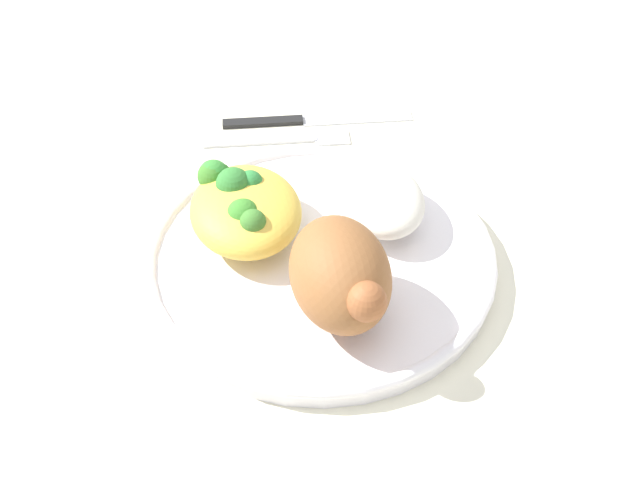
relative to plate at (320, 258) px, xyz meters
name	(u,v)px	position (x,y,z in m)	size (l,w,h in m)	color
ground_plane	(320,267)	(0.00, 0.00, -0.01)	(2.00, 2.00, 0.00)	#ECE6C8
plate	(320,258)	(0.00, 0.00, 0.00)	(0.28, 0.28, 0.02)	white
roasted_chicken	(337,276)	(0.07, 0.00, 0.05)	(0.11, 0.07, 0.07)	#915A31
rice_pile	(380,198)	(-0.03, 0.06, 0.03)	(0.10, 0.07, 0.04)	silver
mac_cheese_with_broccoli	(242,205)	(-0.04, -0.06, 0.03)	(0.11, 0.09, 0.05)	gold
fork	(286,139)	(-0.18, 0.01, -0.01)	(0.03, 0.14, 0.01)	silver
knife	(302,119)	(-0.20, 0.03, -0.01)	(0.04, 0.19, 0.01)	black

